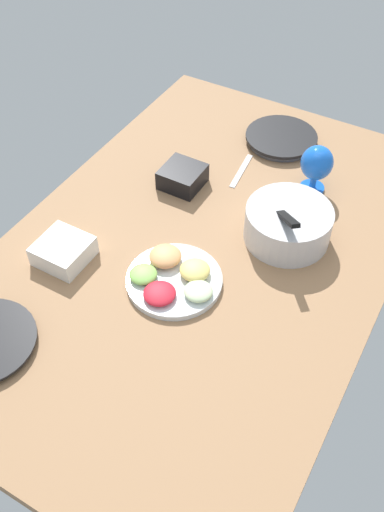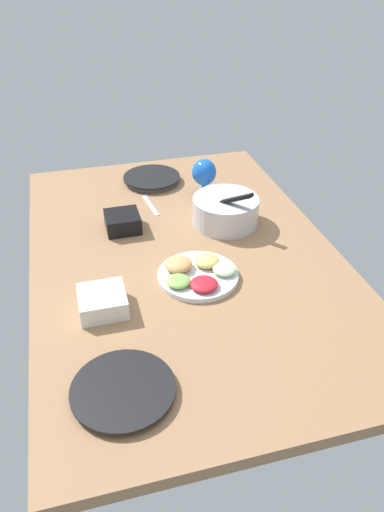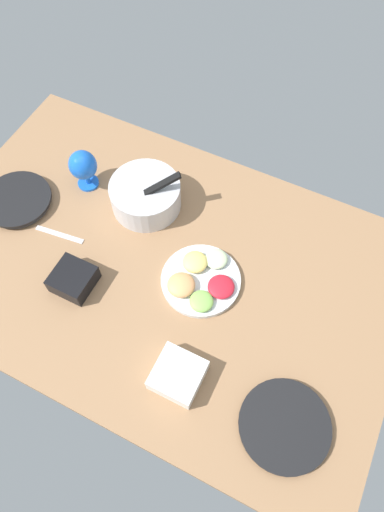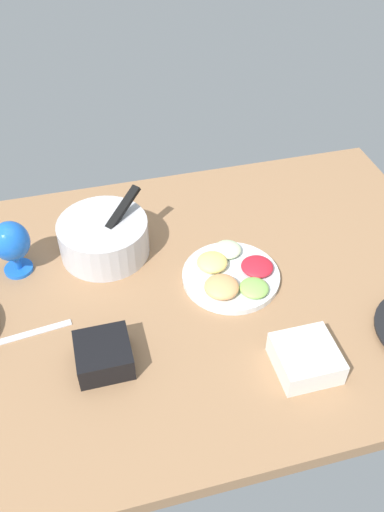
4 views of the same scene
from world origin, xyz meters
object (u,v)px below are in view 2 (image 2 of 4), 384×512
(dinner_plate_right, at_px, (123,390))
(mixing_bowl, at_px, (226,210))
(hurricane_glass_blue, at_px, (204,174))
(dinner_plate_left, at_px, (152,179))
(fruit_platter, at_px, (197,273))
(square_bowl_white, at_px, (102,301))
(square_bowl_black, at_px, (123,221))

(dinner_plate_right, distance_m, mixing_bowl, 0.87)
(mixing_bowl, xyz_separation_m, hurricane_glass_blue, (-0.24, -0.01, 0.04))
(mixing_bowl, bearing_deg, hurricane_glass_blue, -176.67)
(dinner_plate_left, height_order, fruit_platter, fruit_platter)
(dinner_plate_left, relative_size, hurricane_glass_blue, 1.55)
(dinner_plate_right, height_order, fruit_platter, fruit_platter)
(dinner_plate_right, xyz_separation_m, square_bowl_white, (-0.33, -0.01, 0.02))
(dinner_plate_right, xyz_separation_m, fruit_platter, (-0.40, 0.30, 0.01))
(dinner_plate_left, distance_m, mixing_bowl, 0.47)
(hurricane_glass_blue, bearing_deg, fruit_platter, -18.34)
(fruit_platter, distance_m, square_bowl_white, 0.32)
(dinner_plate_right, relative_size, hurricane_glass_blue, 1.62)
(square_bowl_black, bearing_deg, dinner_plate_left, 153.35)
(dinner_plate_left, xyz_separation_m, square_bowl_black, (0.36, -0.18, 0.02))
(dinner_plate_left, bearing_deg, fruit_platter, 0.22)
(dinner_plate_left, relative_size, dinner_plate_right, 0.96)
(dinner_plate_right, height_order, mixing_bowl, mixing_bowl)
(hurricane_glass_blue, bearing_deg, dinner_plate_left, -134.36)
(hurricane_glass_blue, relative_size, square_bowl_white, 1.16)
(dinner_plate_left, xyz_separation_m, dinner_plate_right, (1.13, -0.30, -0.00))
(dinner_plate_left, height_order, dinner_plate_right, dinner_plate_left)
(square_bowl_white, bearing_deg, square_bowl_black, 164.21)
(fruit_platter, xyz_separation_m, square_bowl_white, (0.08, -0.31, 0.01))
(mixing_bowl, distance_m, square_bowl_black, 0.39)
(fruit_platter, height_order, square_bowl_white, square_bowl_white)
(fruit_platter, relative_size, square_bowl_white, 1.90)
(fruit_platter, height_order, hurricane_glass_blue, hurricane_glass_blue)
(dinner_plate_left, xyz_separation_m, square_bowl_white, (0.81, -0.31, 0.02))
(dinner_plate_right, relative_size, mixing_bowl, 1.04)
(square_bowl_black, bearing_deg, hurricane_glass_blue, 116.62)
(square_bowl_black, bearing_deg, dinner_plate_right, -8.48)
(dinner_plate_right, bearing_deg, mixing_bowl, 145.16)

